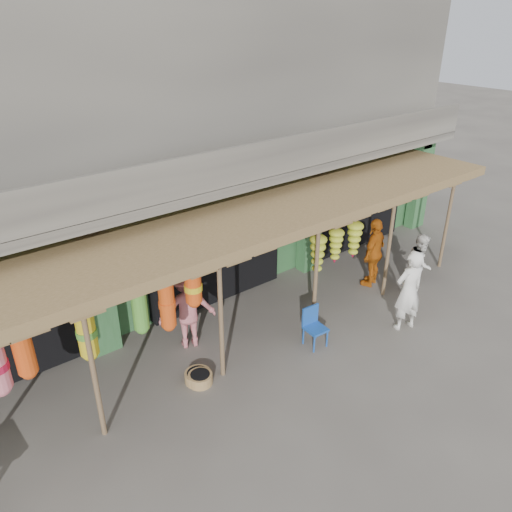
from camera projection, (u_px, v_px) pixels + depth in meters
ground at (274, 342)px, 11.00m from camera, size 80.00×80.00×0.00m
building at (154, 147)px, 12.90m from camera, size 16.40×6.80×7.00m
awning at (245, 225)px, 10.32m from camera, size 14.00×2.70×2.79m
blue_chair at (313, 324)px, 10.73m from camera, size 0.45×0.46×0.89m
basket_mid at (198, 377)px, 9.80m from camera, size 0.69×0.69×0.20m
basket_right at (200, 379)px, 9.74m from camera, size 0.60×0.60×0.22m
person_front at (409, 291)px, 11.07m from camera, size 0.80×0.63×1.94m
person_right at (420, 263)px, 12.68m from camera, size 0.95×0.87×1.57m
person_vendor at (374, 252)px, 12.88m from camera, size 1.18×0.75×1.86m
person_shopper at (187, 307)px, 10.51m from camera, size 1.40×1.09×1.90m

